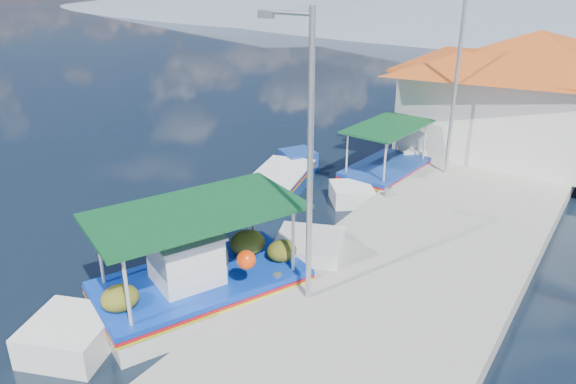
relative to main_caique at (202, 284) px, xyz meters
The scene contains 10 objects.
ground 2.66m from the main_caique, 154.46° to the right, with size 160.00×160.00×0.00m, color black.
quay 6.03m from the main_caique, 53.99° to the left, with size 5.00×44.00×0.50m, color gray.
bollards 4.37m from the main_caique, 70.73° to the left, with size 0.20×17.20×0.30m.
main_caique is the anchor object (origin of this frame).
caique_green_canopy 9.10m from the main_caique, 87.43° to the left, with size 2.19×6.10×2.29m.
caique_blue_hull 7.01m from the main_caique, 108.98° to the left, with size 2.46×5.22×0.96m.
caique_far 15.30m from the main_caique, 88.77° to the left, with size 2.66×7.70×2.70m.
harbor_building 14.57m from the main_caique, 74.53° to the left, with size 10.49×10.49×4.40m.
lamp_post_near 4.07m from the main_caique, 22.11° to the left, with size 1.21×0.14×6.00m.
lamp_post_far 10.64m from the main_caique, 77.72° to the left, with size 1.21×0.14×6.00m.
Camera 1 is at (9.84, -6.80, 7.30)m, focal length 34.90 mm.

